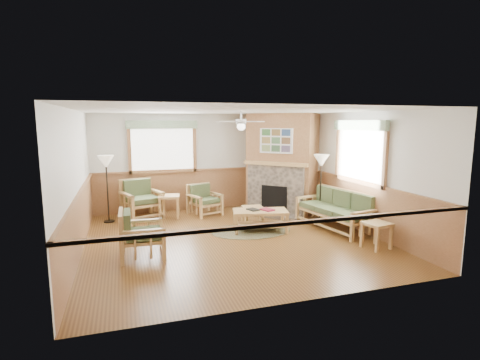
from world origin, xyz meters
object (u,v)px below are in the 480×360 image
object	(u,v)px
end_table_sofa	(376,235)
floor_lamp_right	(320,188)
sofa	(335,210)
footstool	(253,215)
armchair_left	(142,234)
end_table_chairs	(169,206)
armchair_back_right	(205,200)
coffee_table	(260,221)
floor_lamp_left	(107,189)
armchair_back_left	(142,199)

from	to	relation	value
end_table_sofa	floor_lamp_right	xyz separation A→B (m)	(0.00, 2.23, 0.58)
sofa	footstool	size ratio (longest dim) A/B	4.03
end_table_sofa	footstool	world-z (taller)	end_table_sofa
armchair_left	end_table_chairs	distance (m)	2.88
armchair_back_right	end_table_sofa	distance (m)	4.54
coffee_table	end_table_chairs	size ratio (longest dim) A/B	2.06
armchair_back_right	floor_lamp_left	distance (m)	2.48
armchair_back_left	coffee_table	bearing A→B (deg)	-58.78
armchair_back_left	floor_lamp_left	size ratio (longest dim) A/B	0.59
floor_lamp_right	end_table_chairs	bearing A→B (deg)	158.51
coffee_table	floor_lamp_right	size ratio (longest dim) A/B	0.72
end_table_chairs	footstool	bearing A→B (deg)	-32.65
floor_lamp_right	footstool	bearing A→B (deg)	172.89
coffee_table	end_table_sofa	bearing A→B (deg)	-32.34
coffee_table	armchair_left	bearing A→B (deg)	-148.55
armchair_left	end_table_sofa	size ratio (longest dim) A/B	1.69
armchair_back_right	end_table_sofa	xyz separation A→B (m)	(2.66, -3.67, -0.14)
end_table_chairs	floor_lamp_right	xyz separation A→B (m)	(3.60, -1.42, 0.55)
end_table_chairs	sofa	bearing A→B (deg)	-31.61
sofa	coffee_table	size ratio (longest dim) A/B	1.60
armchair_back_right	footstool	xyz separation A→B (m)	(0.93, -1.23, -0.20)
floor_lamp_right	armchair_back_right	bearing A→B (deg)	151.54
sofa	floor_lamp_left	bearing A→B (deg)	-124.18
coffee_table	floor_lamp_left	xyz separation A→B (m)	(-3.32, 1.87, 0.59)
footstool	end_table_sofa	bearing A→B (deg)	-54.82
armchair_back_right	end_table_chairs	distance (m)	0.95
sofa	end_table_chairs	xyz separation A→B (m)	(-3.55, 2.19, -0.15)
end_table_sofa	floor_lamp_right	bearing A→B (deg)	90.00
armchair_left	armchair_back_right	bearing A→B (deg)	-31.33
end_table_chairs	floor_lamp_left	xyz separation A→B (m)	(-1.50, 0.01, 0.54)
floor_lamp_right	armchair_back_left	bearing A→B (deg)	159.49
coffee_table	floor_lamp_left	distance (m)	3.86
end_table_chairs	footstool	size ratio (longest dim) A/B	1.22
floor_lamp_left	armchair_back_left	bearing A→B (deg)	11.83
floor_lamp_right	floor_lamp_left	bearing A→B (deg)	164.32
sofa	armchair_back_left	xyz separation A→B (m)	(-4.23, 2.37, 0.05)
end_table_sofa	footstool	distance (m)	3.00
armchair_back_right	floor_lamp_right	size ratio (longest dim) A/B	0.48
sofa	floor_lamp_right	world-z (taller)	floor_lamp_right
floor_lamp_right	coffee_table	bearing A→B (deg)	-165.99
armchair_left	footstool	bearing A→B (deg)	-58.97
end_table_sofa	floor_lamp_left	size ratio (longest dim) A/B	0.31
footstool	floor_lamp_left	size ratio (longest dim) A/B	0.29
coffee_table	floor_lamp_left	world-z (taller)	floor_lamp_left
armchair_back_right	coffee_table	world-z (taller)	armchair_back_right
armchair_left	floor_lamp_left	xyz separation A→B (m)	(-0.67, 2.76, 0.40)
armchair_back_right	coffee_table	xyz separation A→B (m)	(0.88, -1.88, -0.16)
coffee_table	end_table_chairs	bearing A→B (deg)	147.37
coffee_table	footstool	size ratio (longest dim) A/B	2.52
end_table_chairs	end_table_sofa	world-z (taller)	end_table_chairs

